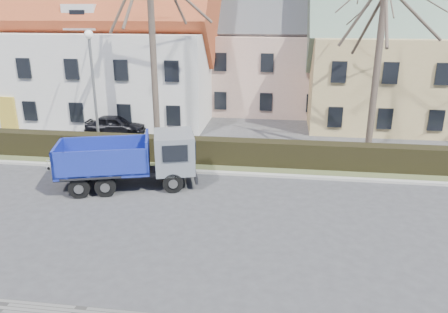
# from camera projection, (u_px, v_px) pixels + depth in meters

# --- Properties ---
(ground) EXTENTS (120.00, 120.00, 0.00)m
(ground) POSITION_uv_depth(u_px,v_px,m) (148.00, 212.00, 17.62)
(ground) COLOR #3B3B3D
(curb_far) EXTENTS (80.00, 0.30, 0.12)m
(curb_far) POSITION_uv_depth(u_px,v_px,m) (175.00, 171.00, 21.91)
(curb_far) COLOR #ACA9A1
(curb_far) RESTS_ON ground
(grass_strip) EXTENTS (80.00, 3.00, 0.10)m
(grass_strip) POSITION_uv_depth(u_px,v_px,m) (182.00, 160.00, 23.41)
(grass_strip) COLOR #49532E
(grass_strip) RESTS_ON ground
(hedge) EXTENTS (60.00, 0.90, 1.30)m
(hedge) POSITION_uv_depth(u_px,v_px,m) (181.00, 151.00, 23.03)
(hedge) COLOR black
(hedge) RESTS_ON ground
(building_white) EXTENTS (26.80, 10.80, 9.50)m
(building_white) POSITION_uv_depth(u_px,v_px,m) (40.00, 50.00, 32.72)
(building_white) COLOR silver
(building_white) RESTS_ON ground
(building_pink) EXTENTS (10.80, 8.80, 8.00)m
(building_pink) POSITION_uv_depth(u_px,v_px,m) (269.00, 58.00, 34.53)
(building_pink) COLOR tan
(building_pink) RESTS_ON ground
(building_yellow) EXTENTS (18.80, 10.80, 8.50)m
(building_yellow) POSITION_uv_depth(u_px,v_px,m) (442.00, 62.00, 30.10)
(building_yellow) COLOR tan
(building_yellow) RESTS_ON ground
(tree_1) EXTENTS (9.20, 9.20, 12.65)m
(tree_1) POSITION_uv_depth(u_px,v_px,m) (152.00, 36.00, 23.77)
(tree_1) COLOR #4D3F35
(tree_1) RESTS_ON ground
(tree_2) EXTENTS (8.00, 8.00, 11.00)m
(tree_2) POSITION_uv_depth(u_px,v_px,m) (378.00, 55.00, 22.50)
(tree_2) COLOR #4D3F35
(tree_2) RESTS_ON ground
(dump_truck) EXTENTS (6.81, 4.07, 2.56)m
(dump_truck) POSITION_uv_depth(u_px,v_px,m) (123.00, 161.00, 19.68)
(dump_truck) COLOR navy
(dump_truck) RESTS_ON ground
(streetlight) EXTENTS (0.53, 0.53, 6.80)m
(streetlight) POSITION_uv_depth(u_px,v_px,m) (94.00, 93.00, 23.70)
(streetlight) COLOR gray
(streetlight) RESTS_ON ground
(cart_frame) EXTENTS (0.72, 0.51, 0.60)m
(cart_frame) POSITION_uv_depth(u_px,v_px,m) (47.00, 164.00, 22.08)
(cart_frame) COLOR silver
(cart_frame) RESTS_ON ground
(parked_car_a) EXTENTS (3.88, 1.70, 1.30)m
(parked_car_a) POSITION_uv_depth(u_px,v_px,m) (116.00, 125.00, 27.97)
(parked_car_a) COLOR black
(parked_car_a) RESTS_ON ground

